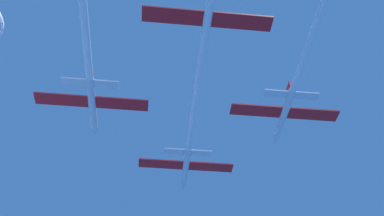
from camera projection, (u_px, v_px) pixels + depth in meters
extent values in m
cylinder|color=white|center=(186.00, 167.00, 97.36)|extent=(1.41, 12.86, 1.41)
cone|color=white|center=(183.00, 187.00, 102.93)|extent=(1.39, 2.83, 1.39)
ellipsoid|color=black|center=(185.00, 172.00, 99.79)|extent=(0.99, 2.57, 0.71)
cube|color=red|center=(161.00, 164.00, 96.51)|extent=(9.77, 2.83, 0.31)
cube|color=red|center=(211.00, 167.00, 97.29)|extent=(9.77, 2.83, 0.31)
cube|color=red|center=(188.00, 147.00, 94.92)|extent=(0.37, 2.31, 2.06)
cube|color=white|center=(174.00, 151.00, 93.32)|extent=(4.40, 1.70, 0.31)
cube|color=white|center=(201.00, 153.00, 93.73)|extent=(4.40, 1.70, 0.31)
cylinder|color=white|center=(199.00, 79.00, 78.52)|extent=(1.27, 40.22, 1.27)
cylinder|color=white|center=(92.00, 104.00, 81.68)|extent=(1.41, 12.86, 1.41)
cone|color=white|center=(95.00, 132.00, 87.25)|extent=(1.39, 2.83, 1.39)
ellipsoid|color=black|center=(94.00, 112.00, 84.11)|extent=(0.99, 2.57, 0.71)
cube|color=red|center=(61.00, 100.00, 80.84)|extent=(9.77, 2.83, 0.31)
cube|color=red|center=(122.00, 104.00, 81.62)|extent=(9.77, 2.83, 0.31)
cube|color=red|center=(92.00, 78.00, 79.25)|extent=(0.37, 2.31, 2.06)
cube|color=white|center=(74.00, 82.00, 77.65)|extent=(4.40, 1.70, 0.31)
cube|color=white|center=(107.00, 84.00, 78.05)|extent=(4.40, 1.70, 0.31)
cylinder|color=white|center=(284.00, 115.00, 84.04)|extent=(1.41, 12.86, 1.41)
cone|color=white|center=(274.00, 141.00, 89.61)|extent=(1.39, 2.83, 1.39)
ellipsoid|color=black|center=(280.00, 122.00, 86.47)|extent=(0.99, 2.57, 0.71)
cube|color=red|center=(256.00, 110.00, 83.20)|extent=(9.77, 2.83, 0.31)
cube|color=red|center=(313.00, 114.00, 83.98)|extent=(9.77, 2.83, 0.31)
cube|color=red|center=(289.00, 89.00, 81.61)|extent=(0.37, 2.31, 2.06)
cube|color=white|center=(276.00, 94.00, 80.01)|extent=(4.40, 1.70, 0.31)
cube|color=white|center=(306.00, 96.00, 80.41)|extent=(4.40, 1.70, 0.31)
cylinder|color=white|center=(321.00, 10.00, 67.33)|extent=(1.27, 34.21, 1.27)
cylinder|color=white|center=(207.00, 22.00, 70.08)|extent=(1.41, 12.86, 1.41)
cone|color=white|center=(202.00, 60.00, 75.65)|extent=(1.39, 2.83, 1.39)
ellipsoid|color=black|center=(205.00, 34.00, 72.51)|extent=(0.99, 2.57, 0.71)
cube|color=red|center=(173.00, 16.00, 69.23)|extent=(9.77, 2.83, 0.31)
cube|color=red|center=(242.00, 22.00, 70.01)|extent=(9.77, 2.83, 0.31)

